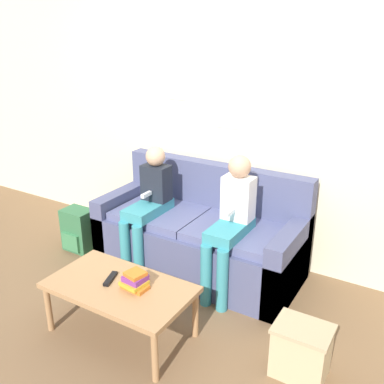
{
  "coord_description": "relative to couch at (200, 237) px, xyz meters",
  "views": [
    {
      "loc": [
        1.68,
        -2.43,
        2.04
      ],
      "look_at": [
        0.0,
        0.37,
        0.78
      ],
      "focal_mm": 40.0,
      "sensor_mm": 36.0,
      "label": 1
    }
  ],
  "objects": [
    {
      "name": "ground_plane",
      "position": [
        0.0,
        -0.5,
        -0.31
      ],
      "size": [
        10.0,
        10.0,
        0.0
      ],
      "primitive_type": "plane",
      "color": "brown"
    },
    {
      "name": "wall_back",
      "position": [
        -0.0,
        0.48,
        0.99
      ],
      "size": [
        8.0,
        0.06,
        2.6
      ],
      "color": "beige",
      "rests_on": "ground_plane"
    },
    {
      "name": "couch",
      "position": [
        0.0,
        0.0,
        0.0
      ],
      "size": [
        1.79,
        0.77,
        0.91
      ],
      "color": "#4C5175",
      "rests_on": "ground_plane"
    },
    {
      "name": "coffee_table",
      "position": [
        -0.03,
        -1.05,
        0.04
      ],
      "size": [
        1.01,
        0.56,
        0.4
      ],
      "color": "#AD7F51",
      "rests_on": "ground_plane"
    },
    {
      "name": "person_left",
      "position": [
        -0.41,
        -0.2,
        0.31
      ],
      "size": [
        0.24,
        0.54,
        1.09
      ],
      "color": "teal",
      "rests_on": "ground_plane"
    },
    {
      "name": "person_right",
      "position": [
        0.38,
        -0.19,
        0.34
      ],
      "size": [
        0.24,
        0.54,
        1.13
      ],
      "color": "teal",
      "rests_on": "ground_plane"
    },
    {
      "name": "tv_remote",
      "position": [
        -0.12,
        -1.04,
        0.1
      ],
      "size": [
        0.09,
        0.17,
        0.02
      ],
      "rotation": [
        0.0,
        0.0,
        0.33
      ],
      "color": "black",
      "rests_on": "coffee_table"
    },
    {
      "name": "book_stack",
      "position": [
        0.08,
        -1.02,
        0.14
      ],
      "size": [
        0.19,
        0.17,
        0.12
      ],
      "color": "orange",
      "rests_on": "coffee_table"
    },
    {
      "name": "storage_box",
      "position": [
        1.17,
        -0.78,
        -0.13
      ],
      "size": [
        0.35,
        0.27,
        0.35
      ],
      "color": "#CCB284",
      "rests_on": "ground_plane"
    },
    {
      "name": "backpack",
      "position": [
        -1.18,
        -0.31,
        -0.11
      ],
      "size": [
        0.29,
        0.24,
        0.42
      ],
      "color": "#336B42",
      "rests_on": "ground_plane"
    }
  ]
}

